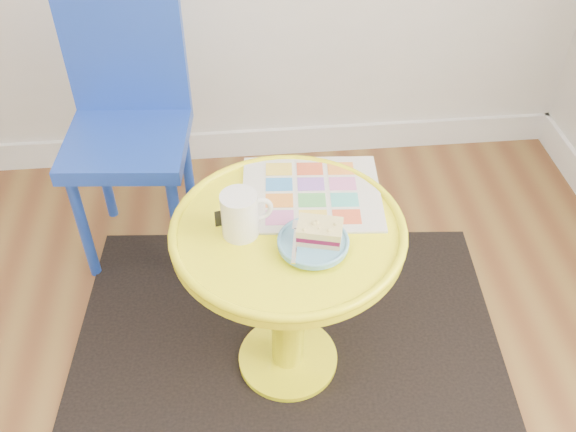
{
  "coord_description": "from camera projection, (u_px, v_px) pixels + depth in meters",
  "views": [
    {
      "loc": [
        0.67,
        -0.2,
        1.62
      ],
      "look_at": [
        0.78,
        0.94,
        0.59
      ],
      "focal_mm": 40.0,
      "sensor_mm": 36.0,
      "label": 1
    }
  ],
  "objects": [
    {
      "name": "plate",
      "position": [
        313.0,
        243.0,
        1.5
      ],
      "size": [
        0.17,
        0.17,
        0.02
      ],
      "color": "#5FA4CA",
      "rests_on": "newspaper"
    },
    {
      "name": "fork",
      "position": [
        295.0,
        240.0,
        1.5
      ],
      "size": [
        0.04,
        0.14,
        0.0
      ],
      "rotation": [
        0.0,
        0.0,
        -0.17
      ],
      "color": "silver",
      "rests_on": "plate"
    },
    {
      "name": "mug",
      "position": [
        241.0,
        213.0,
        1.51
      ],
      "size": [
        0.13,
        0.09,
        0.12
      ],
      "rotation": [
        0.0,
        0.0,
        0.18
      ],
      "color": "white",
      "rests_on": "side_table"
    },
    {
      "name": "rug",
      "position": [
        288.0,
        360.0,
        1.93
      ],
      "size": [
        1.39,
        1.2,
        0.01
      ],
      "primitive_type": "cube",
      "rotation": [
        0.0,
        0.0,
        -0.08
      ],
      "color": "black",
      "rests_on": "ground"
    },
    {
      "name": "cake_slice",
      "position": [
        320.0,
        232.0,
        1.49
      ],
      "size": [
        0.12,
        0.09,
        0.05
      ],
      "rotation": [
        0.0,
        0.0,
        -0.26
      ],
      "color": "#D3BC8C",
      "rests_on": "plate"
    },
    {
      "name": "side_table",
      "position": [
        288.0,
        271.0,
        1.67
      ],
      "size": [
        0.58,
        0.58,
        0.55
      ],
      "color": "#FFF615",
      "rests_on": "ground"
    },
    {
      "name": "newspaper",
      "position": [
        311.0,
        193.0,
        1.66
      ],
      "size": [
        0.38,
        0.33,
        0.01
      ],
      "primitive_type": "cube",
      "rotation": [
        0.0,
        0.0,
        -0.08
      ],
      "color": "silver",
      "rests_on": "side_table"
    },
    {
      "name": "chair",
      "position": [
        128.0,
        116.0,
        2.04
      ],
      "size": [
        0.41,
        0.41,
        0.86
      ],
      "rotation": [
        0.0,
        0.0,
        -0.09
      ],
      "color": "#1B3DB1",
      "rests_on": "ground"
    }
  ]
}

